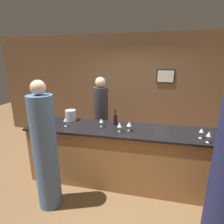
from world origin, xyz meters
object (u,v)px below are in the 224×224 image
at_px(wine_bottle_1, 115,119).
at_px(ice_bucket, 71,115).
at_px(guest_1, 45,152).
at_px(wine_bottle_0, 49,119).
at_px(bartender, 101,122).

height_order(wine_bottle_1, ice_bucket, wine_bottle_1).
relative_size(guest_1, wine_bottle_0, 6.72).
xyz_separation_m(guest_1, wine_bottle_1, (0.81, 0.92, 0.24)).
height_order(guest_1, wine_bottle_0, guest_1).
bearing_deg(wine_bottle_0, guest_1, -63.90).
relative_size(wine_bottle_0, wine_bottle_1, 0.99).
bearing_deg(wine_bottle_1, bartender, 127.37).
relative_size(bartender, ice_bucket, 8.92).
bearing_deg(guest_1, wine_bottle_1, 48.60).
distance_m(bartender, ice_bucket, 0.72).
relative_size(wine_bottle_0, ice_bucket, 1.38).
relative_size(guest_1, wine_bottle_1, 6.65).
bearing_deg(ice_bucket, wine_bottle_0, -131.56).
height_order(guest_1, wine_bottle_1, guest_1).
bearing_deg(bartender, guest_1, 74.99).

